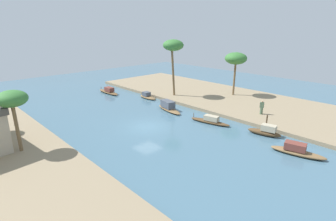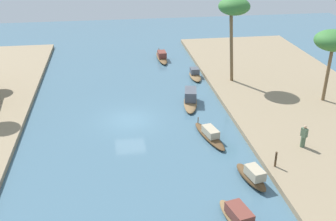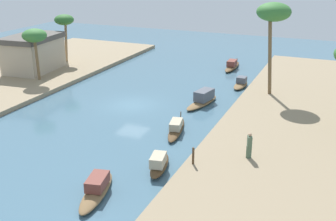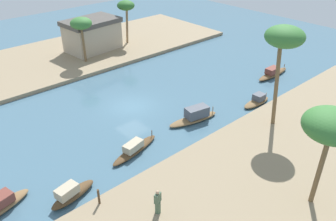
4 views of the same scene
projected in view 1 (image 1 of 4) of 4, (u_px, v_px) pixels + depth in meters
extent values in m
plane|color=#476B7F|center=(147.00, 127.00, 28.74)|extent=(76.63, 76.63, 0.00)
cube|color=#937F60|center=(229.00, 99.00, 38.74)|extent=(45.76, 14.04, 0.41)
ellipsoid|color=brown|center=(169.00, 109.00, 34.05)|extent=(4.87, 2.07, 0.36)
cube|color=#4C515B|center=(168.00, 104.00, 34.15)|extent=(2.16, 1.41, 0.89)
cylinder|color=brown|center=(161.00, 103.00, 35.61)|extent=(0.07, 0.07, 0.52)
ellipsoid|color=brown|center=(210.00, 122.00, 29.72)|extent=(4.80, 1.90, 0.37)
cube|color=tan|center=(211.00, 118.00, 29.49)|extent=(1.73, 1.10, 0.55)
cylinder|color=brown|center=(194.00, 115.00, 30.71)|extent=(0.07, 0.07, 0.49)
ellipsoid|color=brown|center=(264.00, 133.00, 26.48)|extent=(3.39, 1.56, 0.54)
cube|color=tan|center=(269.00, 128.00, 26.10)|extent=(1.52, 1.06, 0.61)
ellipsoid|color=brown|center=(148.00, 97.00, 39.82)|extent=(3.35, 1.11, 0.37)
cube|color=#4C515B|center=(146.00, 94.00, 39.89)|extent=(1.05, 0.89, 0.59)
cylinder|color=brown|center=(142.00, 93.00, 40.75)|extent=(0.07, 0.07, 0.38)
ellipsoid|color=brown|center=(298.00, 153.00, 22.43)|extent=(4.51, 2.06, 0.42)
cube|color=brown|center=(295.00, 146.00, 22.41)|extent=(1.83, 1.28, 0.61)
ellipsoid|color=brown|center=(109.00, 92.00, 42.76)|extent=(5.12, 1.12, 0.43)
cube|color=brown|center=(109.00, 89.00, 42.42)|extent=(1.63, 0.92, 0.62)
cylinder|color=brown|center=(101.00, 88.00, 44.19)|extent=(0.07, 0.07, 0.38)
cylinder|color=#4C664C|center=(261.00, 111.00, 31.48)|extent=(0.44, 0.44, 0.81)
cube|color=#4C664C|center=(262.00, 105.00, 31.26)|extent=(0.52, 0.40, 0.64)
sphere|color=tan|center=(262.00, 101.00, 31.13)|extent=(0.22, 0.22, 0.22)
cylinder|color=#4C3823|center=(267.00, 120.00, 28.04)|extent=(0.14, 0.14, 1.08)
cylinder|color=brown|center=(234.00, 79.00, 39.73)|extent=(0.29, 0.34, 4.82)
ellipsoid|color=#387533|center=(236.00, 58.00, 38.80)|extent=(3.19, 3.19, 1.75)
cylinder|color=brown|center=(173.00, 73.00, 39.08)|extent=(0.31, 0.83, 6.77)
ellipsoid|color=#387533|center=(173.00, 45.00, 37.87)|extent=(2.97, 2.97, 1.63)
cylinder|color=brown|center=(17.00, 128.00, 21.75)|extent=(0.29, 0.34, 4.04)
ellipsoid|color=#387533|center=(12.00, 99.00, 20.99)|extent=(2.42, 2.42, 1.33)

